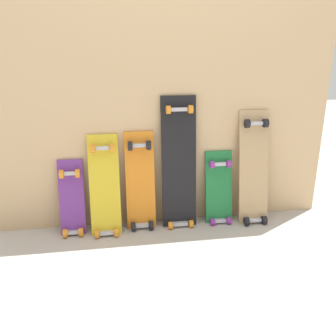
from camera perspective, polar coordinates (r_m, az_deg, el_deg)
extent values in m
plane|color=#B2AAA0|center=(2.58, -0.25, -8.78)|extent=(12.00, 12.00, 0.00)
cube|color=tan|center=(2.39, -0.53, 9.18)|extent=(2.32, 0.04, 1.59)
cube|color=#6B338C|center=(2.46, -15.19, -5.36)|extent=(0.16, 0.14, 0.56)
cube|color=#B7B7BF|center=(2.48, -14.97, -9.96)|extent=(0.07, 0.04, 0.03)
cube|color=#B7B7BF|center=(2.41, -15.53, -0.85)|extent=(0.07, 0.04, 0.03)
cylinder|color=orange|center=(2.47, -16.21, -10.10)|extent=(0.03, 0.06, 0.06)
cylinder|color=orange|center=(2.46, -13.82, -10.03)|extent=(0.03, 0.06, 0.06)
cylinder|color=orange|center=(2.40, -16.79, -0.96)|extent=(0.03, 0.06, 0.06)
cylinder|color=orange|center=(2.39, -14.37, -0.84)|extent=(0.03, 0.06, 0.06)
cube|color=gold|center=(2.40, -10.15, -3.58)|extent=(0.20, 0.18, 0.73)
cube|color=#B7B7BF|center=(2.43, -9.81, -10.26)|extent=(0.09, 0.04, 0.03)
cube|color=#B7B7BF|center=(2.34, -10.52, 3.15)|extent=(0.09, 0.04, 0.03)
cylinder|color=orange|center=(2.41, -11.31, -10.43)|extent=(0.03, 0.05, 0.05)
cylinder|color=orange|center=(2.41, -8.32, -10.30)|extent=(0.03, 0.05, 0.05)
cylinder|color=orange|center=(2.33, -12.05, 3.06)|extent=(0.03, 0.05, 0.05)
cylinder|color=orange|center=(2.33, -9.00, 3.22)|extent=(0.03, 0.05, 0.05)
cube|color=orange|center=(2.43, -4.48, -2.79)|extent=(0.20, 0.11, 0.73)
cube|color=#B7B7BF|center=(2.49, -4.20, -9.18)|extent=(0.09, 0.04, 0.03)
cube|color=#B7B7BF|center=(2.36, -4.67, 3.67)|extent=(0.09, 0.04, 0.03)
cylinder|color=black|center=(2.47, -5.61, -9.40)|extent=(0.03, 0.06, 0.06)
cylinder|color=black|center=(2.47, -2.73, -9.22)|extent=(0.03, 0.06, 0.06)
cylinder|color=black|center=(2.33, -6.14, 3.55)|extent=(0.03, 0.06, 0.06)
cylinder|color=black|center=(2.34, -3.13, 3.68)|extent=(0.03, 0.06, 0.06)
cube|color=black|center=(2.42, 1.78, 0.03)|extent=(0.24, 0.12, 0.97)
cube|color=#B7B7BF|center=(2.51, 1.99, -8.98)|extent=(0.11, 0.04, 0.03)
cube|color=#B7B7BF|center=(2.34, 1.78, 9.42)|extent=(0.11, 0.04, 0.03)
cylinder|color=orange|center=(2.48, 0.39, -9.25)|extent=(0.03, 0.05, 0.05)
cylinder|color=orange|center=(2.51, 3.74, -8.99)|extent=(0.03, 0.05, 0.05)
cylinder|color=orange|center=(2.31, 0.06, 9.36)|extent=(0.03, 0.05, 0.05)
cylinder|color=orange|center=(2.34, 3.65, 9.43)|extent=(0.03, 0.05, 0.05)
cube|color=#1E7238|center=(2.56, 8.17, -3.84)|extent=(0.19, 0.12, 0.58)
cube|color=#B7B7BF|center=(2.58, 8.38, -8.40)|extent=(0.09, 0.04, 0.03)
cube|color=#B7B7BF|center=(2.50, 8.30, 0.65)|extent=(0.09, 0.04, 0.03)
cylinder|color=purple|center=(2.55, 7.20, -8.63)|extent=(0.03, 0.05, 0.05)
cylinder|color=purple|center=(2.58, 9.77, -8.38)|extent=(0.03, 0.05, 0.05)
cylinder|color=purple|center=(2.46, 7.09, 0.53)|extent=(0.03, 0.05, 0.05)
cylinder|color=purple|center=(2.50, 9.72, 0.66)|extent=(0.03, 0.05, 0.05)
cube|color=tan|center=(2.57, 13.61, -0.65)|extent=(0.21, 0.16, 0.86)
cube|color=#B7B7BF|center=(2.63, 13.75, -8.15)|extent=(0.10, 0.04, 0.03)
cube|color=#B7B7BF|center=(2.51, 13.91, 7.01)|extent=(0.10, 0.04, 0.03)
cylinder|color=black|center=(2.59, 12.54, -8.41)|extent=(0.03, 0.06, 0.06)
cylinder|color=black|center=(2.64, 15.23, -8.11)|extent=(0.03, 0.06, 0.06)
cylinder|color=black|center=(2.47, 12.65, 6.99)|extent=(0.03, 0.06, 0.06)
cylinder|color=black|center=(2.52, 15.45, 7.00)|extent=(0.03, 0.06, 0.06)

